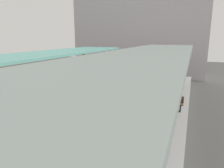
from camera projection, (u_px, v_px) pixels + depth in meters
ground_plane at (78, 128)px, 12.15m from camera, size 80.00×80.00×0.00m
platform_left at (27, 112)px, 13.39m from camera, size 4.40×28.00×1.00m
platform_right at (141, 130)px, 10.68m from camera, size 4.40×28.00×1.00m
track_ballast at (78, 126)px, 12.12m from camera, size 3.20×28.00×0.20m
rail_near_side at (67, 122)px, 12.34m from camera, size 0.08×28.00×0.14m
rail_far_side at (89, 125)px, 11.83m from camera, size 0.08×28.00×0.14m
commuter_train at (109, 83)px, 16.22m from camera, size 2.78×13.73×3.10m
canopy_left at (38, 55)px, 13.88m from camera, size 4.18×21.00×3.15m
canopy_right at (150, 53)px, 11.09m from camera, size 4.18×21.00×3.50m
platform_bench at (171, 102)px, 12.16m from camera, size 1.40×0.41×0.86m
platform_sign at (144, 87)px, 10.97m from camera, size 0.90×0.08×2.21m
litter_bin at (136, 131)px, 8.57m from camera, size 0.44×0.44×0.80m
passenger_near_bench at (162, 103)px, 10.69m from camera, size 0.36×0.36×1.70m
passenger_mid_platform at (131, 88)px, 13.63m from camera, size 0.36×0.36×1.75m
passenger_far_end at (138, 108)px, 10.05m from camera, size 0.36×0.36×1.63m
station_building_backdrop at (140, 35)px, 29.57m from camera, size 18.00×6.00×11.00m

